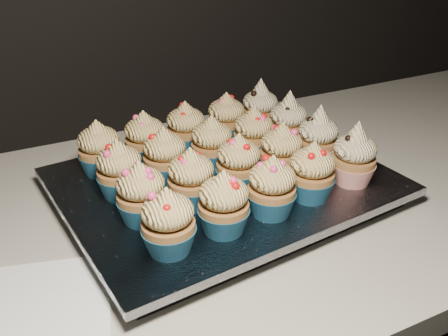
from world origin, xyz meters
TOP-DOWN VIEW (x-y plane):
  - worktop at (0.00, 1.70)m, footprint 2.44×0.64m
  - napkin at (-0.41, 1.58)m, footprint 0.20×0.20m
  - baking_tray at (-0.13, 1.70)m, footprint 0.45×0.36m
  - foil_lining at (-0.13, 1.70)m, footprint 0.49×0.40m
  - cupcake_0 at (-0.26, 1.57)m, footprint 0.06×0.06m
  - cupcake_1 at (-0.18, 1.58)m, footprint 0.06×0.06m
  - cupcake_2 at (-0.11, 1.58)m, footprint 0.06×0.06m
  - cupcake_3 at (-0.04, 1.59)m, footprint 0.06×0.06m
  - cupcake_4 at (0.03, 1.60)m, footprint 0.06×0.06m
  - cupcake_5 at (-0.27, 1.64)m, footprint 0.06×0.06m
  - cupcake_6 at (-0.20, 1.65)m, footprint 0.06×0.06m
  - cupcake_7 at (-0.12, 1.66)m, footprint 0.06×0.06m
  - cupcake_8 at (-0.05, 1.67)m, footprint 0.06×0.06m
  - cupcake_9 at (0.02, 1.68)m, footprint 0.06×0.06m
  - cupcake_10 at (-0.27, 1.71)m, footprint 0.06×0.06m
  - cupcake_11 at (-0.20, 1.73)m, footprint 0.06×0.06m
  - cupcake_12 at (-0.13, 1.73)m, footprint 0.06×0.06m
  - cupcake_13 at (-0.05, 1.74)m, footprint 0.06×0.06m
  - cupcake_14 at (0.02, 1.75)m, footprint 0.06×0.06m
  - cupcake_15 at (-0.28, 1.79)m, footprint 0.06×0.06m
  - cupcake_16 at (-0.21, 1.80)m, footprint 0.06×0.06m
  - cupcake_17 at (-0.14, 1.80)m, footprint 0.06×0.06m
  - cupcake_18 at (-0.06, 1.81)m, footprint 0.06×0.06m
  - cupcake_19 at (0.01, 1.82)m, footprint 0.06×0.06m

SIDE VIEW (x-z plane):
  - worktop at x=0.00m, z-range 0.86..0.90m
  - napkin at x=-0.41m, z-range 0.90..0.90m
  - baking_tray at x=-0.13m, z-range 0.90..0.92m
  - foil_lining at x=-0.13m, z-range 0.92..0.93m
  - cupcake_0 at x=-0.26m, z-range 0.93..1.01m
  - cupcake_1 at x=-0.18m, z-range 0.93..1.01m
  - cupcake_2 at x=-0.11m, z-range 0.93..1.01m
  - cupcake_3 at x=-0.04m, z-range 0.93..1.01m
  - cupcake_5 at x=-0.27m, z-range 0.93..1.01m
  - cupcake_6 at x=-0.20m, z-range 0.93..1.01m
  - cupcake_7 at x=-0.12m, z-range 0.93..1.01m
  - cupcake_8 at x=-0.05m, z-range 0.93..1.01m
  - cupcake_10 at x=-0.27m, z-range 0.93..1.01m
  - cupcake_11 at x=-0.20m, z-range 0.93..1.01m
  - cupcake_12 at x=-0.13m, z-range 0.93..1.01m
  - cupcake_13 at x=-0.05m, z-range 0.93..1.01m
  - cupcake_15 at x=-0.28m, z-range 0.93..1.01m
  - cupcake_16 at x=-0.21m, z-range 0.93..1.01m
  - cupcake_17 at x=-0.14m, z-range 0.93..1.01m
  - cupcake_18 at x=-0.06m, z-range 0.93..1.01m
  - cupcake_4 at x=0.03m, z-range 0.93..1.02m
  - cupcake_9 at x=0.02m, z-range 0.93..1.02m
  - cupcake_14 at x=0.02m, z-range 0.93..1.02m
  - cupcake_19 at x=0.01m, z-range 0.93..1.02m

